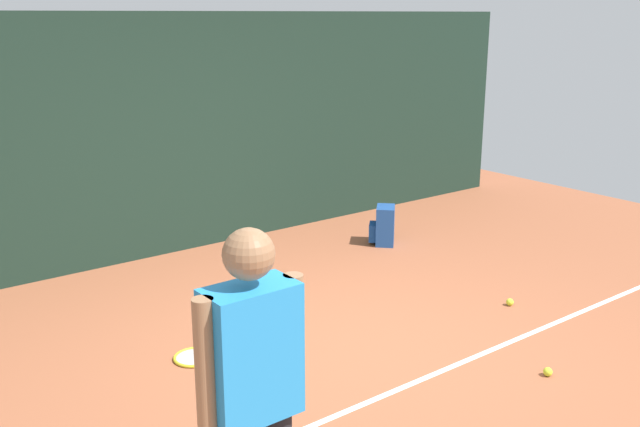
% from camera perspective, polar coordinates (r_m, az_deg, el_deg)
% --- Properties ---
extents(ground_plane, '(12.00, 12.00, 0.00)m').
position_cam_1_polar(ground_plane, '(5.73, 2.47, -10.55)').
color(ground_plane, '#9E5638').
extents(back_fence, '(10.00, 0.10, 2.56)m').
position_cam_1_polar(back_fence, '(7.78, -11.77, 6.12)').
color(back_fence, '#192D23').
rests_on(back_fence, ground).
extents(court_line, '(9.00, 0.05, 0.00)m').
position_cam_1_polar(court_line, '(5.26, 7.66, -13.22)').
color(court_line, white).
rests_on(court_line, ground).
extents(tennis_player, '(0.53, 0.22, 1.70)m').
position_cam_1_polar(tennis_player, '(3.17, -5.42, -13.96)').
color(tennis_player, black).
rests_on(tennis_player, ground).
extents(tennis_racket, '(0.58, 0.53, 0.03)m').
position_cam_1_polar(tennis_racket, '(5.60, -9.71, -11.28)').
color(tennis_racket, black).
rests_on(tennis_racket, ground).
extents(backpack, '(0.38, 0.38, 0.44)m').
position_cam_1_polar(backpack, '(8.10, 5.13, -1.01)').
color(backpack, '#1E478C').
rests_on(backpack, ground).
extents(tennis_ball_near_player, '(0.07, 0.07, 0.07)m').
position_cam_1_polar(tennis_ball_near_player, '(5.53, 17.77, -11.98)').
color(tennis_ball_near_player, '#CCE033').
rests_on(tennis_ball_near_player, ground).
extents(tennis_ball_mid_court, '(0.07, 0.07, 0.07)m').
position_cam_1_polar(tennis_ball_mid_court, '(6.67, 14.96, -6.87)').
color(tennis_ball_mid_court, '#CCE033').
rests_on(tennis_ball_mid_court, ground).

